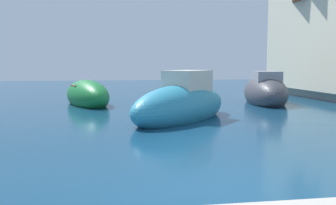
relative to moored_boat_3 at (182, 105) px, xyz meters
name	(u,v)px	position (x,y,z in m)	size (l,w,h in m)	color
ground	(220,186)	(-0.82, -7.52, -0.55)	(80.00, 80.00, 0.00)	navy
moored_boat_3	(182,105)	(0.00, 0.00, 0.00)	(5.14, 5.42, 2.18)	teal
moored_boat_4	(87,96)	(-3.77, 5.72, -0.10)	(3.17, 5.27, 1.60)	#197233
moored_boat_7	(265,92)	(5.41, 5.00, 0.01)	(3.21, 5.70, 2.07)	#3F3F47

